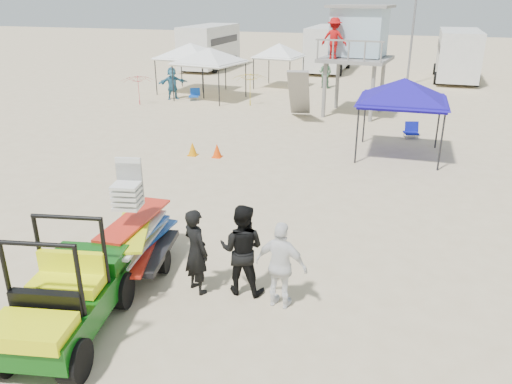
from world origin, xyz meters
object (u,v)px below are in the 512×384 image
(surf_trailer, at_px, (135,233))
(man_left, at_px, (196,251))
(lifeguard_tower, at_px, (356,36))
(canopy_blue, at_px, (405,82))
(utility_cart, at_px, (60,290))

(surf_trailer, distance_m, man_left, 1.54)
(lifeguard_tower, height_order, canopy_blue, lifeguard_tower)
(man_left, relative_size, canopy_blue, 0.55)
(surf_trailer, relative_size, man_left, 1.45)
(surf_trailer, bearing_deg, utility_cart, -90.20)
(man_left, height_order, canopy_blue, canopy_blue)
(man_left, xyz_separation_m, canopy_blue, (3.24, 10.43, 1.76))
(surf_trailer, height_order, lifeguard_tower, lifeguard_tower)
(canopy_blue, bearing_deg, utility_cart, -110.91)
(surf_trailer, relative_size, lifeguard_tower, 0.51)
(man_left, bearing_deg, canopy_blue, -76.28)
(surf_trailer, distance_m, canopy_blue, 11.33)
(surf_trailer, xyz_separation_m, man_left, (1.51, -0.30, -0.02))
(surf_trailer, height_order, man_left, surf_trailer)
(surf_trailer, bearing_deg, canopy_blue, 64.86)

